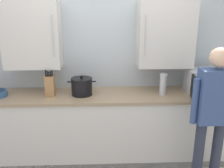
# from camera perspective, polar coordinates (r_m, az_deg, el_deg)

# --- Properties ---
(back_wall_tiled) EXTENTS (3.85, 0.44, 2.53)m
(back_wall_tiled) POSITION_cam_1_polar(r_m,az_deg,el_deg) (3.34, -2.83, 6.63)
(back_wall_tiled) COLOR #B2BCC1
(back_wall_tiled) RESTS_ON ground_plane
(counter_unit) EXTENTS (3.56, 0.64, 0.93)m
(counter_unit) POSITION_cam_1_polar(r_m,az_deg,el_deg) (3.35, -2.64, -9.90)
(counter_unit) COLOR beige
(counter_unit) RESTS_ON ground_plane
(microwave_oven) EXTENTS (0.58, 0.72, 0.30)m
(microwave_oven) POSITION_cam_1_polar(r_m,az_deg,el_deg) (3.42, 20.78, 0.67)
(microwave_oven) COLOR #B7BABF
(microwave_oven) RESTS_ON counter_unit
(knife_block) EXTENTS (0.11, 0.15, 0.34)m
(knife_block) POSITION_cam_1_polar(r_m,az_deg,el_deg) (3.17, -14.19, -0.34)
(knife_block) COLOR #A37547
(knife_block) RESTS_ON counter_unit
(thermos_flask) EXTENTS (0.09, 0.09, 0.27)m
(thermos_flask) POSITION_cam_1_polar(r_m,az_deg,el_deg) (3.17, 11.79, -0.08)
(thermos_flask) COLOR #B7BABF
(thermos_flask) RESTS_ON counter_unit
(stock_pot) EXTENTS (0.36, 0.27, 0.25)m
(stock_pot) POSITION_cam_1_polar(r_m,az_deg,el_deg) (3.13, -7.04, -0.55)
(stock_pot) COLOR black
(stock_pot) RESTS_ON counter_unit
(person_figure) EXTENTS (0.48, 0.51, 1.62)m
(person_figure) POSITION_cam_1_polar(r_m,az_deg,el_deg) (2.79, 22.38, -5.57)
(person_figure) COLOR #282D3D
(person_figure) RESTS_ON ground_plane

